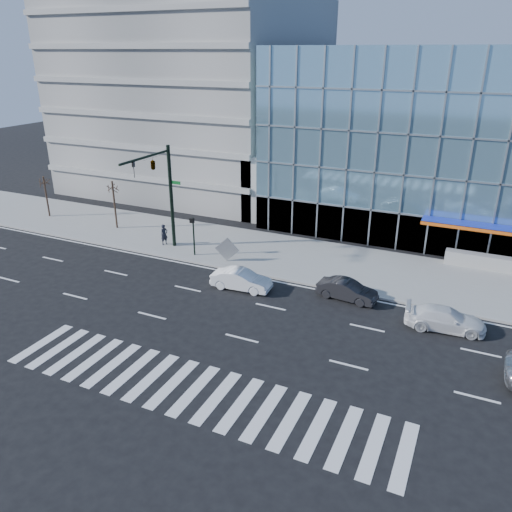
# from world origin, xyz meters

# --- Properties ---
(ground) EXTENTS (160.00, 160.00, 0.00)m
(ground) POSITION_xyz_m (0.00, 0.00, 0.00)
(ground) COLOR black
(ground) RESTS_ON ground
(sidewalk) EXTENTS (120.00, 8.00, 0.15)m
(sidewalk) POSITION_xyz_m (0.00, 8.00, 0.07)
(sidewalk) COLOR gray
(sidewalk) RESTS_ON ground
(parking_garage) EXTENTS (24.00, 24.00, 20.00)m
(parking_garage) POSITION_xyz_m (-20.00, 26.00, 10.00)
(parking_garage) COLOR gray
(parking_garage) RESTS_ON ground
(ramp_block) EXTENTS (6.00, 8.00, 6.00)m
(ramp_block) POSITION_xyz_m (-6.00, 18.00, 3.00)
(ramp_block) COLOR gray
(ramp_block) RESTS_ON ground
(traffic_signal) EXTENTS (1.14, 5.74, 8.00)m
(traffic_signal) POSITION_xyz_m (-11.00, 4.57, 6.16)
(traffic_signal) COLOR black
(traffic_signal) RESTS_ON sidewalk
(ped_signal_post) EXTENTS (0.30, 0.33, 3.00)m
(ped_signal_post) POSITION_xyz_m (-8.50, 4.94, 2.14)
(ped_signal_post) COLOR black
(ped_signal_post) RESTS_ON sidewalk
(street_tree_near) EXTENTS (1.10, 1.10, 4.23)m
(street_tree_near) POSITION_xyz_m (-18.00, 7.50, 3.78)
(street_tree_near) COLOR #332319
(street_tree_near) RESTS_ON sidewalk
(street_tree_far) EXTENTS (1.10, 1.10, 3.87)m
(street_tree_far) POSITION_xyz_m (-26.00, 7.50, 3.45)
(street_tree_far) COLOR #332319
(street_tree_far) RESTS_ON sidewalk
(white_suv) EXTENTS (4.60, 2.32, 1.28)m
(white_suv) POSITION_xyz_m (9.97, 1.76, 0.64)
(white_suv) COLOR white
(white_suv) RESTS_ON ground
(white_sedan) EXTENTS (4.10, 1.68, 1.32)m
(white_sedan) POSITION_xyz_m (-2.76, 1.50, 0.66)
(white_sedan) COLOR white
(white_sedan) RESTS_ON ground
(dark_sedan) EXTENTS (3.93, 1.69, 1.26)m
(dark_sedan) POSITION_xyz_m (3.97, 3.00, 0.63)
(dark_sedan) COLOR black
(dark_sedan) RESTS_ON ground
(pedestrian) EXTENTS (0.61, 0.72, 1.67)m
(pedestrian) POSITION_xyz_m (-11.84, 5.89, 0.98)
(pedestrian) COLOR black
(pedestrian) RESTS_ON sidewalk
(tilted_panel) EXTENTS (1.80, 0.48, 1.84)m
(tilted_panel) POSITION_xyz_m (-5.67, 5.00, 1.07)
(tilted_panel) COLOR gray
(tilted_panel) RESTS_ON sidewalk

